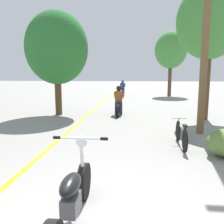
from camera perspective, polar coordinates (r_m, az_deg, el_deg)
The scene contains 9 objects.
lane_stripe_center at distance 15.08m, azimuth -3.22°, elevation 1.61°, with size 0.14×48.00×0.01m, color yellow.
utility_pole at distance 8.57m, azimuth 21.88°, elevation 20.70°, with size 1.10×0.24×7.41m.
roadside_tree_right_near at distance 11.27m, azimuth 22.49°, elevation 19.44°, with size 2.75×2.47×5.75m.
roadside_tree_right_far at distance 22.41m, azimuth 13.97°, elevation 14.20°, with size 2.84×2.55×5.71m.
roadside_tree_left at distance 11.91m, azimuth -13.18°, elevation 14.71°, with size 2.99×2.69×4.92m.
motorcycle_foreground at distance 3.33m, azimuth -9.64°, elevation -19.58°, with size 0.83×2.12×1.08m.
motorcycle_rider_lead at distance 11.60m, azimuth 1.61°, elevation 2.00°, with size 0.50×1.97×1.42m.
motorcycle_rider_far at distance 21.86m, azimuth 2.56°, elevation 5.40°, with size 0.50×1.93×1.42m.
bicycle_parked at distance 6.86m, azimuth 16.34°, elevation -5.21°, with size 0.44×1.62×0.72m.
Camera 1 is at (0.61, -2.50, 2.01)m, focal length 38.00 mm.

